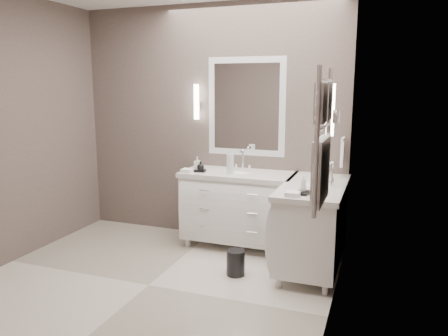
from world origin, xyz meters
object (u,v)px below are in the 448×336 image
(waste_bin, at_px, (236,263))
(towel_ladder, at_px, (322,147))
(vanity_right, at_px, (313,221))
(vanity_back, at_px, (238,204))

(waste_bin, bearing_deg, towel_ladder, -45.17)
(vanity_right, relative_size, waste_bin, 5.05)
(waste_bin, bearing_deg, vanity_back, 106.68)
(vanity_back, height_order, vanity_right, same)
(vanity_back, distance_m, towel_ladder, 2.16)
(vanity_back, distance_m, waste_bin, 0.85)
(vanity_back, relative_size, vanity_right, 1.00)
(towel_ladder, bearing_deg, vanity_right, 99.84)
(vanity_right, distance_m, towel_ladder, 1.60)
(vanity_back, bearing_deg, towel_ladder, -55.90)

